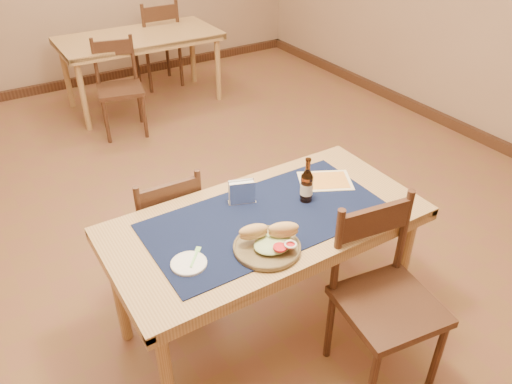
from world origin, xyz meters
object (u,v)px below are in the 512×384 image
main_table (266,231)px  chair_main_near (384,296)px  sandwich_plate (269,243)px  beer_bottle (307,185)px  napkin_holder (242,193)px  back_table (140,43)px  chair_main_far (165,227)px

main_table → chair_main_near: size_ratio=1.67×
chair_main_near → sandwich_plate: (-0.45, 0.34, 0.29)m
main_table → beer_bottle: bearing=3.8°
sandwich_plate → napkin_holder: (0.09, 0.39, 0.03)m
back_table → sandwich_plate: (-0.73, -3.56, 0.12)m
main_table → napkin_holder: size_ratio=10.50×
sandwich_plate → back_table: bearing=78.5°
sandwich_plate → napkin_holder: bearing=77.5°
chair_main_near → beer_bottle: bearing=96.8°
napkin_holder → beer_bottle: bearing=-28.8°
sandwich_plate → beer_bottle: (0.38, 0.23, 0.06)m
back_table → beer_bottle: beer_bottle is taller
sandwich_plate → chair_main_near: bearing=-37.1°
chair_main_near → back_table: bearing=85.9°
chair_main_near → sandwich_plate: bearing=142.9°
back_table → chair_main_far: size_ratio=1.90×
sandwich_plate → main_table: bearing=59.5°
main_table → back_table: size_ratio=0.98×
sandwich_plate → beer_bottle: size_ratio=1.27×
sandwich_plate → napkin_holder: 0.40m
main_table → chair_main_far: chair_main_far is taller
main_table → chair_main_far: size_ratio=1.86×
chair_main_far → beer_bottle: beer_bottle is taller
chair_main_near → beer_bottle: (-0.07, 0.56, 0.35)m
sandwich_plate → chair_main_far: bearing=104.7°
back_table → sandwich_plate: sandwich_plate is taller
main_table → chair_main_far: (-0.33, 0.58, -0.22)m
sandwich_plate → napkin_holder: size_ratio=2.07×
chair_main_near → sandwich_plate: size_ratio=3.05×
main_table → napkin_holder: bearing=101.7°
chair_main_far → chair_main_near: size_ratio=0.90×
napkin_holder → main_table: bearing=-78.3°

